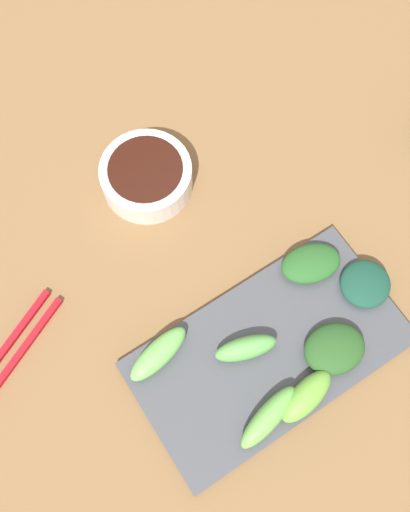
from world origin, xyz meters
name	(u,v)px	position (x,y,z in m)	size (l,w,h in m)	color
tabletop	(232,272)	(0.00, 0.00, 0.01)	(2.10, 2.10, 0.02)	brown
sauce_bowl	(146,176)	(-0.16, -0.03, 0.04)	(0.12, 0.12, 0.04)	silver
serving_plate	(269,352)	(0.11, -0.02, 0.03)	(0.18, 0.32, 0.01)	#44474D
broccoli_leafy_0	(334,349)	(0.15, 0.04, 0.04)	(0.06, 0.07, 0.03)	#265121
broccoli_stalk_1	(158,354)	(0.05, -0.14, 0.05)	(0.03, 0.09, 0.03)	#6BBB57
broccoli_stalk_2	(246,348)	(0.10, -0.05, 0.05)	(0.03, 0.07, 0.03)	#5CAB4E
broccoli_stalk_3	(306,396)	(0.18, -0.02, 0.05)	(0.03, 0.08, 0.03)	#6AAF3D
broccoli_leafy_4	(365,284)	(0.11, 0.12, 0.04)	(0.06, 0.06, 0.02)	#184435
broccoli_leafy_5	(311,263)	(0.05, 0.08, 0.04)	(0.05, 0.08, 0.02)	#275C26
broccoli_stalk_6	(268,417)	(0.17, -0.07, 0.05)	(0.03, 0.09, 0.03)	#6BB74F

